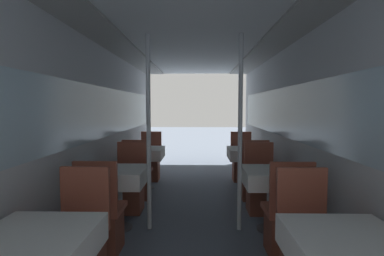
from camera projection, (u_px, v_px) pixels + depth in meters
wall_left at (90, 129)px, 3.70m from camera, size 0.05×8.14×2.25m
wall_right at (300, 129)px, 3.65m from camera, size 0.05×8.14×2.25m
ceiling_panel at (195, 35)px, 3.59m from camera, size 2.59×8.14×0.07m
dining_table_left_0 at (37, 250)px, 1.74m from camera, size 0.64×0.64×0.71m
chair_left_far_0 at (79, 252)px, 2.35m from camera, size 0.40×0.40×0.94m
dining_table_left_1 at (118, 179)px, 3.48m from camera, size 0.64×0.64×0.71m
chair_left_near_1 at (102, 224)px, 2.91m from camera, size 0.40×0.40×0.94m
chair_left_far_1 at (130, 190)px, 4.10m from camera, size 0.40×0.40×0.94m
support_pole_left_1 at (149, 133)px, 3.44m from camera, size 0.05×0.05×2.25m
dining_table_left_2 at (145, 155)px, 5.23m from camera, size 0.64×0.64×0.71m
chair_left_near_2 at (138, 180)px, 4.66m from camera, size 0.40×0.40×0.94m
chair_left_far_2 at (150, 165)px, 5.84m from camera, size 0.40×0.40×0.94m
dining_table_right_0 at (346, 254)px, 1.70m from camera, size 0.64×0.64×0.71m
chair_right_far_0 at (307, 254)px, 2.32m from camera, size 0.40×0.40×0.94m
dining_table_right_1 at (271, 179)px, 3.45m from camera, size 0.64×0.64×0.71m
chair_right_near_1 at (286, 225)px, 2.88m from camera, size 0.40×0.40×0.94m
chair_right_far_1 at (260, 191)px, 4.06m from camera, size 0.40×0.40×0.94m
support_pole_right_1 at (240, 134)px, 3.42m from camera, size 0.05×0.05×2.25m
dining_table_right_2 at (247, 155)px, 5.19m from camera, size 0.64×0.64×0.71m
chair_right_near_2 at (253, 181)px, 4.62m from camera, size 0.40×0.40×0.94m
chair_right_far_2 at (242, 165)px, 5.80m from camera, size 0.40×0.40×0.94m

